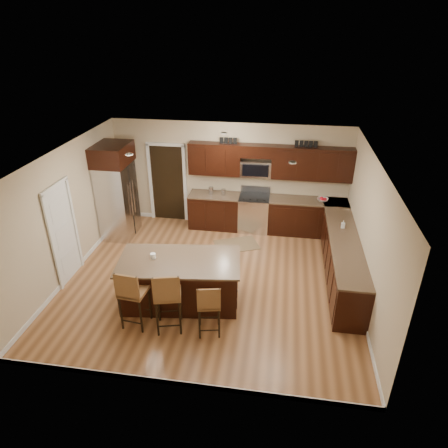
% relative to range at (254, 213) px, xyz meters
% --- Properties ---
extents(floor, '(6.00, 6.00, 0.00)m').
position_rel_range_xyz_m(floor, '(-0.68, -2.45, -0.47)').
color(floor, '#98643C').
rests_on(floor, ground).
extents(ceiling, '(6.00, 6.00, 0.00)m').
position_rel_range_xyz_m(ceiling, '(-0.68, -2.45, 2.23)').
color(ceiling, silver).
rests_on(ceiling, wall_back).
extents(wall_back, '(6.00, 0.00, 6.00)m').
position_rel_range_xyz_m(wall_back, '(-0.68, 0.30, 0.88)').
color(wall_back, '#C5B28E').
rests_on(wall_back, floor).
extents(wall_left, '(0.00, 5.50, 5.50)m').
position_rel_range_xyz_m(wall_left, '(-3.68, -2.45, 0.88)').
color(wall_left, '#C5B28E').
rests_on(wall_left, floor).
extents(wall_right, '(0.00, 5.50, 5.50)m').
position_rel_range_xyz_m(wall_right, '(2.32, -2.45, 0.88)').
color(wall_right, '#C5B28E').
rests_on(wall_right, floor).
extents(base_cabinets, '(4.02, 3.96, 0.92)m').
position_rel_range_xyz_m(base_cabinets, '(1.22, -1.01, -0.01)').
color(base_cabinets, black).
rests_on(base_cabinets, floor).
extents(upper_cabinets, '(4.00, 0.33, 0.80)m').
position_rel_range_xyz_m(upper_cabinets, '(0.36, 0.13, 1.37)').
color(upper_cabinets, black).
rests_on(upper_cabinets, wall_back).
extents(range, '(0.76, 0.64, 1.11)m').
position_rel_range_xyz_m(range, '(0.00, 0.00, 0.00)').
color(range, silver).
rests_on(range, floor).
extents(microwave, '(0.76, 0.31, 0.40)m').
position_rel_range_xyz_m(microwave, '(0.00, 0.15, 1.15)').
color(microwave, silver).
rests_on(microwave, upper_cabinets).
extents(doorway, '(0.85, 0.03, 2.06)m').
position_rel_range_xyz_m(doorway, '(-2.33, 0.28, 0.56)').
color(doorway, black).
rests_on(doorway, floor).
extents(pantry_door, '(0.03, 0.80, 2.04)m').
position_rel_range_xyz_m(pantry_door, '(-3.66, -2.75, 0.55)').
color(pantry_door, white).
rests_on(pantry_door, floor).
extents(letter_decor, '(2.20, 0.03, 0.15)m').
position_rel_range_xyz_m(letter_decor, '(0.22, 0.13, 1.82)').
color(letter_decor, black).
rests_on(letter_decor, upper_cabinets).
extents(island, '(2.39, 1.45, 0.92)m').
position_rel_range_xyz_m(island, '(-1.13, -3.18, -0.04)').
color(island, black).
rests_on(island, floor).
extents(stool_left, '(0.48, 0.48, 1.18)m').
position_rel_range_xyz_m(stool_left, '(-1.76, -4.03, 0.26)').
color(stool_left, brown).
rests_on(stool_left, floor).
extents(stool_mid, '(0.55, 0.55, 1.22)m').
position_rel_range_xyz_m(stool_mid, '(-1.12, -4.03, 0.29)').
color(stool_mid, brown).
rests_on(stool_mid, floor).
extents(stool_right, '(0.46, 0.46, 1.04)m').
position_rel_range_xyz_m(stool_right, '(-0.41, -4.02, 0.18)').
color(stool_right, brown).
rests_on(stool_right, floor).
extents(refrigerator, '(0.79, 1.00, 2.35)m').
position_rel_range_xyz_m(refrigerator, '(-3.30, -0.79, 0.73)').
color(refrigerator, silver).
rests_on(refrigerator, floor).
extents(floor_mat, '(1.22, 1.04, 0.01)m').
position_rel_range_xyz_m(floor_mat, '(-0.33, -0.89, -0.47)').
color(floor_mat, olive).
rests_on(floor_mat, floor).
extents(fruit_bowl, '(0.33, 0.33, 0.07)m').
position_rel_range_xyz_m(fruit_bowl, '(1.68, -0.00, 0.48)').
color(fruit_bowl, silver).
rests_on(fruit_bowl, base_cabinets).
extents(soap_bottle, '(0.08, 0.09, 0.17)m').
position_rel_range_xyz_m(soap_bottle, '(2.02, -1.38, 0.53)').
color(soap_bottle, '#B2B2B2').
rests_on(soap_bottle, base_cabinets).
extents(canister_tall, '(0.12, 0.12, 0.20)m').
position_rel_range_xyz_m(canister_tall, '(-1.11, -0.00, 0.55)').
color(canister_tall, silver).
rests_on(canister_tall, base_cabinets).
extents(canister_short, '(0.11, 0.11, 0.16)m').
position_rel_range_xyz_m(canister_short, '(-0.79, -0.00, 0.53)').
color(canister_short, silver).
rests_on(canister_short, base_cabinets).
extents(island_jar, '(0.10, 0.10, 0.10)m').
position_rel_range_xyz_m(island_jar, '(-1.63, -3.18, 0.50)').
color(island_jar, white).
rests_on(island_jar, island).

